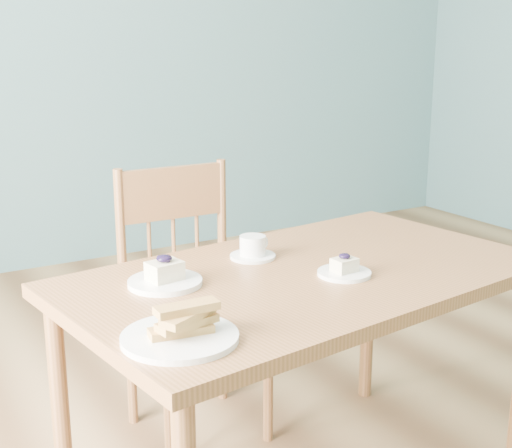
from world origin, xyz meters
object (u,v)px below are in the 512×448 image
coffee_cup (253,249)px  biscotti_plate (180,330)px  cheesecake_plate_far (165,277)px  dining_table (306,295)px  dining_chair (191,301)px  cheesecake_plate_near (344,270)px

coffee_cup → biscotti_plate: biscotti_plate is taller
coffee_cup → cheesecake_plate_far: bearing=-176.0°
dining_table → biscotti_plate: size_ratio=5.55×
dining_table → coffee_cup: (-0.06, 0.17, 0.09)m
dining_chair → cheesecake_plate_near: dining_chair is taller
cheesecake_plate_near → biscotti_plate: 0.55m
cheesecake_plate_far → coffee_cup: cheesecake_plate_far is taller
dining_table → cheesecake_plate_far: (-0.36, 0.09, 0.09)m
cheesecake_plate_near → biscotti_plate: size_ratio=0.58×
cheesecake_plate_near → cheesecake_plate_far: bearing=158.6°
dining_table → cheesecake_plate_near: (0.06, -0.08, 0.08)m
dining_chair → cheesecake_plate_near: 0.64m
cheesecake_plate_far → biscotti_plate: same height
dining_chair → biscotti_plate: (-0.37, -0.72, 0.25)m
cheesecake_plate_far → biscotti_plate: size_ratio=0.77×
cheesecake_plate_near → cheesecake_plate_far: cheesecake_plate_far is taller
dining_table → cheesecake_plate_near: size_ratio=9.62×
dining_chair → biscotti_plate: bearing=-115.8°
dining_chair → cheesecake_plate_far: (-0.26, -0.40, 0.24)m
coffee_cup → dining_table: bearing=-81.4°
coffee_cup → biscotti_plate: 0.57m
dining_chair → coffee_cup: bearing=-82.3°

